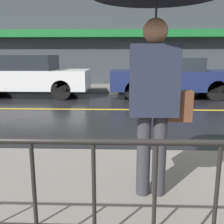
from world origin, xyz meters
TOP-DOWN VIEW (x-y plane):
  - ground_plane at (0.00, 0.00)m, footprint 80.00×80.00m
  - sidewalk_far at (0.00, 4.78)m, footprint 28.00×2.10m
  - lane_marking at (0.00, 0.00)m, footprint 25.20×0.12m
  - building_storefront at (0.00, 5.96)m, footprint 28.00×0.85m
  - pedestrian at (-0.91, -5.03)m, footprint 1.20×1.20m
  - car_white at (-4.82, 2.44)m, footprint 4.57×1.79m
  - car_navy at (0.64, 2.44)m, footprint 4.59×1.83m

SIDE VIEW (x-z plane):
  - ground_plane at x=0.00m, z-range 0.00..0.00m
  - lane_marking at x=0.00m, z-range 0.00..0.01m
  - sidewalk_far at x=0.00m, z-range 0.00..0.14m
  - car_navy at x=0.64m, z-range 0.04..1.51m
  - car_white at x=-4.82m, z-range 0.02..1.59m
  - pedestrian at x=-0.91m, z-range 0.83..3.03m
  - building_storefront at x=0.00m, z-range -0.02..5.93m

